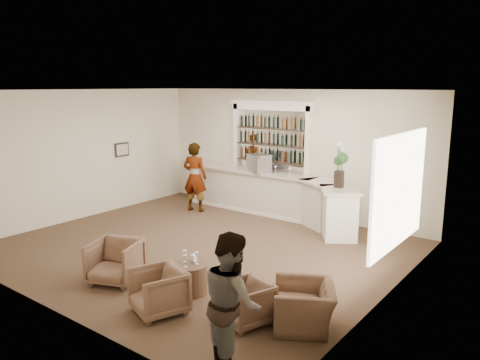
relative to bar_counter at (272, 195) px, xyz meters
The scene contains 19 objects.
ground 3.05m from the bar_counter, 86.88° to the right, with size 8.00×8.00×0.00m, color brown.
room_shell 2.91m from the bar_counter, 81.89° to the right, with size 8.04×7.02×3.32m.
bar_counter is the anchor object (origin of this frame).
back_bar_alcove 1.55m from the bar_counter, 129.15° to the left, with size 2.64×0.25×3.00m.
cocktail_table 5.01m from the bar_counter, 72.48° to the right, with size 0.59×0.59×0.50m, color #4B3120.
sommelier 2.16m from the bar_counter, 156.12° to the right, with size 0.69×0.45×1.90m, color gray.
guest 6.88m from the bar_counter, 60.67° to the right, with size 0.84×0.66×1.73m, color gray.
armchair_left 5.23m from the bar_counter, 88.19° to the right, with size 0.80×0.82×0.75m, color brown.
armchair_center 5.79m from the bar_counter, 73.76° to the right, with size 0.74×0.76×0.69m, color brown.
armchair_right 5.77m from the bar_counter, 60.36° to the right, with size 0.67×0.69×0.63m, color brown.
armchair_far 5.80m from the bar_counter, 52.02° to the right, with size 0.97×0.84×0.63m, color brown.
espresso_machine 0.89m from the bar_counter, behind, with size 0.54×0.46×0.48m, color #AFAFB4.
flower_vase 2.47m from the bar_counter, 13.38° to the right, with size 0.27×0.27×1.02m.
wine_glass_bar_left 0.68m from the bar_counter, ahead, with size 0.07×0.07×0.21m, color white, non-canonical shape.
wine_glass_bar_right 0.86m from the bar_counter, ahead, with size 0.07×0.07×0.21m, color white, non-canonical shape.
wine_glass_tbl_a 4.93m from the bar_counter, 73.71° to the right, with size 0.07×0.07×0.21m, color white, non-canonical shape.
wine_glass_tbl_b 4.95m from the bar_counter, 71.10° to the right, with size 0.07×0.07×0.21m, color white, non-canonical shape.
wine_glass_tbl_c 5.13m from the bar_counter, 72.49° to the right, with size 0.07×0.07×0.21m, color white, non-canonical shape.
napkin_holder 4.86m from the bar_counter, 72.21° to the right, with size 0.08×0.08×0.12m, color white.
Camera 1 is at (6.41, -7.06, 3.40)m, focal length 35.00 mm.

